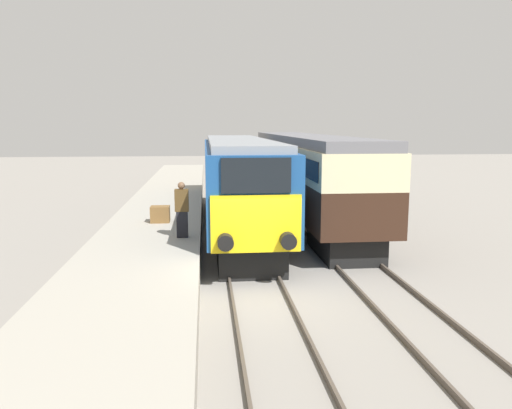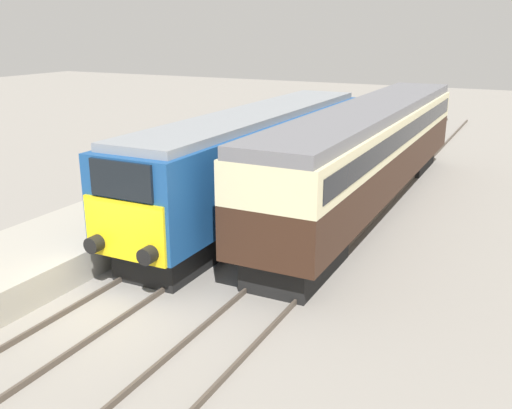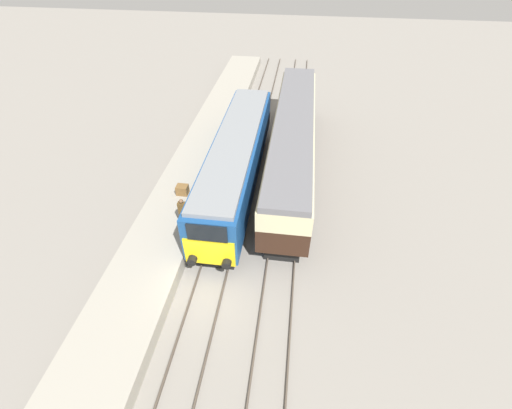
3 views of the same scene
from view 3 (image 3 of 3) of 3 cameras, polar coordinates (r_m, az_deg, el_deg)
ground_plane at (r=17.62m, az=-7.76°, el=-13.49°), size 120.00×120.00×0.00m
platform_left at (r=23.56m, az=-11.09°, el=4.03°), size 3.50×50.00×0.86m
rails_near_track at (r=20.78m, az=-4.55°, el=-2.31°), size 1.51×60.00×0.14m
rails_far_track at (r=20.46m, az=4.84°, el=-3.17°), size 1.50×60.00×0.14m
locomotive at (r=21.94m, az=-3.22°, el=7.38°), size 2.70×15.42×3.88m
passenger_carriage at (r=23.95m, az=6.17°, el=10.93°), size 2.75×18.59×3.97m
person_on_platform at (r=19.01m, az=-12.05°, el=-1.26°), size 0.44×0.26×1.80m
luggage_crate at (r=21.56m, az=-12.17°, el=2.41°), size 0.70×0.56×0.60m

